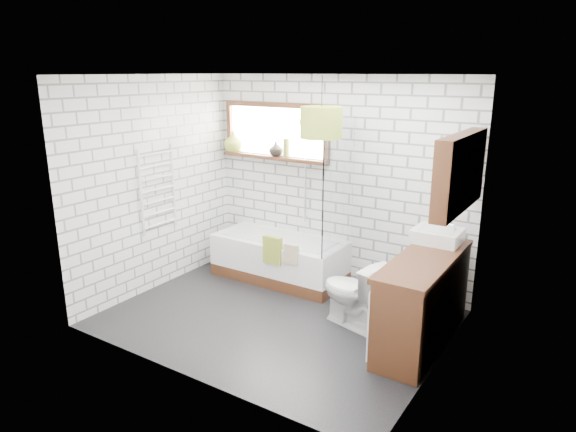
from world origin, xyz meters
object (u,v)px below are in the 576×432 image
Objects in this scene: toilet at (353,292)px; pendant at (321,122)px; vanity at (423,301)px; bathtub at (279,258)px; basin at (437,236)px.

pendant reaches higher than toilet.
bathtub is at bearing 163.96° from vanity.
basin is at bearing -2.46° from bathtub.
pendant reaches higher than basin.
bathtub is at bearing 177.54° from basin.
bathtub is 2.12m from vanity.
bathtub is 1.08× the size of vanity.
pendant reaches higher than vanity.
basin is (1.97, -0.08, 0.67)m from bathtub.
vanity is at bearing 107.58° from toilet.
bathtub is 3.59× the size of basin.
toilet is at bearing 68.26° from pendant.
toilet is 1.95× the size of pendant.
toilet is (-0.65, -0.54, -0.57)m from basin.
bathtub is 2.27× the size of toilet.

